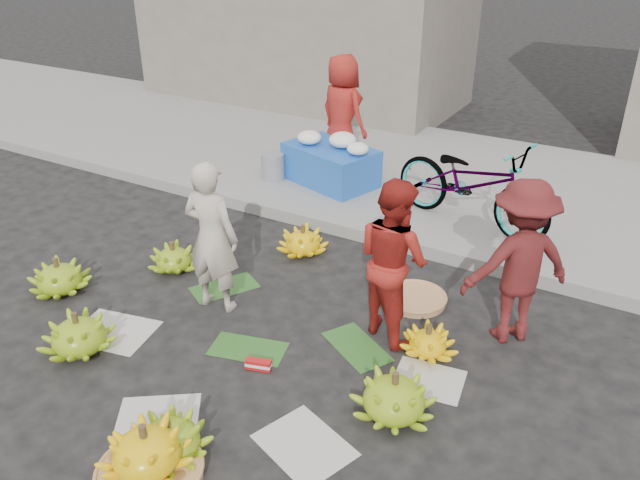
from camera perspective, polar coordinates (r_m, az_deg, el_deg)
The scene contains 22 objects.
ground at distance 5.58m, azimuth -4.53°, elevation -9.15°, with size 80.00×80.00×0.00m, color black.
curb at distance 7.18m, azimuth 5.34°, elevation 0.42°, with size 40.00×0.25×0.15m, color gray.
sidewalk at distance 8.98m, azimuth 11.11°, elevation 5.59°, with size 40.00×4.00×0.12m, color gray.
newspaper_scatter at distance 5.10m, azimuth -9.74°, elevation -13.67°, with size 3.20×1.80×0.00m, color beige, non-canonical shape.
banana_leaves at distance 5.76m, azimuth -4.24°, elevation -7.80°, with size 2.00×1.00×0.00m, color #23551C, non-canonical shape.
banana_bunch_0 at distance 6.68m, azimuth -22.77°, elevation -3.14°, with size 0.74×0.74×0.37m.
banana_bunch_1 at distance 5.72m, azimuth -21.22°, elevation -8.06°, with size 0.72×0.72×0.39m.
banana_bunch_2 at distance 4.43m, azimuth -15.53°, elevation -18.55°, with size 0.70×0.70×0.47m.
banana_bunch_3 at distance 4.57m, azimuth -13.64°, elevation -17.26°, with size 0.70×0.70×0.37m.
banana_bunch_4 at distance 4.76m, azimuth 6.80°, elevation -14.06°, with size 0.70×0.70×0.40m.
banana_bunch_5 at distance 5.43m, azimuth 9.84°, elevation -9.15°, with size 0.52×0.52×0.29m.
banana_bunch_6 at distance 6.72m, azimuth -13.25°, elevation -1.62°, with size 0.54×0.54×0.33m.
banana_bunch_7 at distance 6.87m, azimuth -1.58°, elevation -0.10°, with size 0.54×0.54×0.34m.
basket_spare at distance 6.13m, azimuth 8.70°, elevation -5.35°, with size 0.58×0.58×0.07m, color #B0774A.
incense_stack at distance 5.25m, azimuth -5.66°, elevation -11.28°, with size 0.21×0.07×0.09m, color red.
vendor_cream at distance 5.75m, azimuth -9.88°, elevation 0.24°, with size 0.53×0.35×1.46m, color beige.
vendor_red at distance 5.33m, azimuth 6.70°, elevation -1.79°, with size 0.71×0.56×1.47m, color #B3261B.
man_striped at distance 5.49m, azimuth 17.72°, elevation -1.98°, with size 0.96×0.55×1.49m, color maroon.
flower_table at distance 8.40m, azimuth 1.02°, elevation 7.12°, with size 1.37×1.07×0.70m.
grey_bucket at distance 8.59m, azimuth -4.32°, elevation 6.74°, with size 0.32×0.32×0.36m, color gray.
flower_vendor at distance 8.81m, azimuth 2.05°, elevation 11.55°, with size 0.78×0.51×1.59m, color #B3261B.
bicycle at distance 7.32m, azimuth 13.73°, elevation 5.11°, with size 1.97×0.69×1.04m, color gray.
Camera 1 is at (2.62, -3.65, 3.32)m, focal length 35.00 mm.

